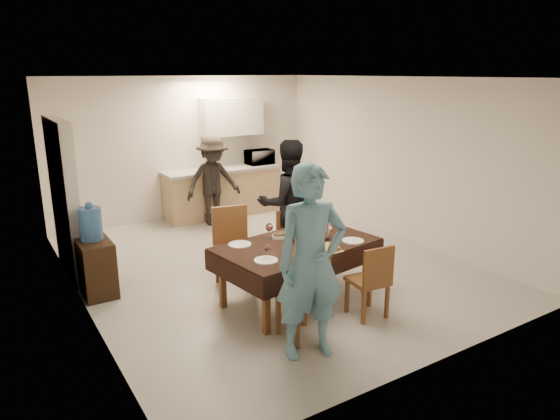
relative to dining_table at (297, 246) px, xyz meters
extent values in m
cube|color=#ABABA6|center=(0.29, 1.17, -0.69)|extent=(5.00, 6.00, 0.02)
cube|color=white|center=(0.29, 1.17, 1.91)|extent=(5.00, 6.00, 0.02)
cube|color=silver|center=(0.29, 4.17, 0.61)|extent=(5.00, 0.02, 2.60)
cube|color=silver|center=(0.29, -1.83, 0.61)|extent=(5.00, 0.02, 2.60)
cube|color=silver|center=(-2.21, 1.17, 0.61)|extent=(0.02, 6.00, 2.60)
cube|color=silver|center=(2.79, 1.17, 0.61)|extent=(0.02, 6.00, 2.60)
cube|color=beige|center=(-2.13, 2.37, 0.36)|extent=(0.15, 1.40, 2.10)
cube|color=tan|center=(0.89, 3.85, -0.26)|extent=(2.20, 0.60, 0.86)
cube|color=#A8A7A3|center=(0.89, 3.85, 0.19)|extent=(2.24, 0.64, 0.05)
cube|color=silver|center=(1.19, 3.99, 1.16)|extent=(1.20, 0.34, 0.70)
cube|color=black|center=(0.00, 0.00, 0.01)|extent=(1.99, 1.33, 0.04)
cube|color=brown|center=(0.00, 0.00, -0.35)|extent=(0.07, 0.07, 0.68)
cube|color=brown|center=(-0.45, -0.75, -0.24)|extent=(0.43, 0.43, 0.05)
cube|color=brown|center=(-0.45, -0.94, 0.01)|extent=(0.42, 0.05, 0.45)
cube|color=brown|center=(0.45, -0.75, -0.27)|extent=(0.42, 0.42, 0.05)
cube|color=brown|center=(0.45, -0.93, -0.04)|extent=(0.39, 0.07, 0.42)
cube|color=brown|center=(-0.45, 0.75, -0.19)|extent=(0.56, 0.56, 0.06)
cube|color=brown|center=(-0.45, 0.54, 0.08)|extent=(0.46, 0.15, 0.50)
cube|color=brown|center=(0.45, 0.75, -0.28)|extent=(0.46, 0.46, 0.05)
cube|color=brown|center=(0.45, 0.58, -0.05)|extent=(0.38, 0.13, 0.41)
cube|color=black|center=(-1.99, 1.52, -0.34)|extent=(0.37, 0.75, 0.69)
cylinder|color=#3B72B7|center=(-1.99, 1.52, 0.20)|extent=(0.27, 0.27, 0.40)
cylinder|color=white|center=(0.35, -0.05, 0.14)|extent=(0.14, 0.14, 0.22)
cube|color=gold|center=(0.10, -0.38, 0.06)|extent=(0.39, 0.30, 0.05)
cylinder|color=white|center=(0.30, 0.18, 0.07)|extent=(0.20, 0.20, 0.08)
cylinder|color=white|center=(-0.05, 0.28, 0.05)|extent=(0.21, 0.21, 0.04)
cylinder|color=white|center=(-0.60, -0.30, 0.04)|extent=(0.25, 0.25, 0.01)
cylinder|color=white|center=(0.60, -0.30, 0.04)|extent=(0.26, 0.26, 0.01)
cylinder|color=white|center=(-0.60, 0.30, 0.04)|extent=(0.27, 0.27, 0.02)
cylinder|color=white|center=(0.60, 0.30, 0.04)|extent=(0.24, 0.24, 0.01)
imported|color=silver|center=(1.71, 3.85, 0.36)|extent=(0.52, 0.35, 0.29)
imported|color=#6096B2|center=(-0.55, -1.05, 0.25)|extent=(0.78, 0.60, 1.89)
imported|color=black|center=(0.55, 1.05, 0.20)|extent=(1.01, 0.87, 1.79)
imported|color=black|center=(0.49, 3.40, 0.10)|extent=(1.02, 0.59, 1.58)
camera|label=1|loc=(-3.11, -4.59, 1.98)|focal=32.00mm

